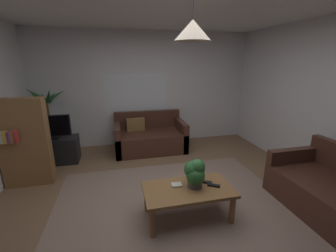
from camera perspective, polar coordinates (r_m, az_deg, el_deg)
The scene contains 16 objects.
floor at distance 3.28m, azimuth 1.28°, elevation -19.61°, with size 4.95×5.17×0.02m, color brown.
rug at distance 3.11m, azimuth 2.26°, elevation -21.48°, with size 3.22×2.84×0.01m, color gray.
wall_back at distance 5.26m, azimuth -5.85°, elevation 9.43°, with size 5.07×0.06×2.59m, color silver.
window_pane at distance 5.22m, azimuth -8.10°, elevation 8.37°, with size 1.42×0.01×0.90m, color white.
couch_under_window at distance 4.97m, azimuth -4.74°, elevation -3.08°, with size 1.53×0.90×0.82m.
couch_right_side at distance 3.68m, azimuth 36.38°, elevation -13.59°, with size 0.90×1.35×0.82m.
coffee_table at distance 2.87m, azimuth 5.19°, elevation -16.81°, with size 1.10×0.59×0.41m.
book_on_table_0 at distance 2.87m, azimuth 2.21°, elevation -14.95°, with size 0.13×0.10×0.02m, color beige.
remote_on_table_0 at distance 2.91m, azimuth 11.71°, elevation -14.79°, with size 0.05×0.16×0.02m, color black.
remote_on_table_1 at distance 2.97m, azimuth 9.70°, elevation -14.07°, with size 0.05×0.16×0.02m, color black.
potted_plant_on_table at distance 2.78m, azimuth 7.00°, elevation -11.79°, with size 0.25×0.27×0.36m.
tv_stand at distance 4.87m, azimuth -27.34°, elevation -5.61°, with size 0.90×0.44×0.50m, color black.
tv at distance 4.71m, azimuth -28.15°, elevation -0.22°, with size 0.72×0.16×0.46m.
potted_palm_corner at distance 5.29m, azimuth -28.17°, elevation 0.54°, with size 0.80×0.84×1.46m.
bookshelf_corner at distance 4.09m, azimuth -33.13°, elevation -3.64°, with size 0.70×0.31×1.40m.
pendant_lamp at distance 2.43m, azimuth 6.40°, elevation 23.39°, with size 0.38×0.38×0.48m.
Camera 1 is at (-0.68, -2.57, 1.90)m, focal length 23.59 mm.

